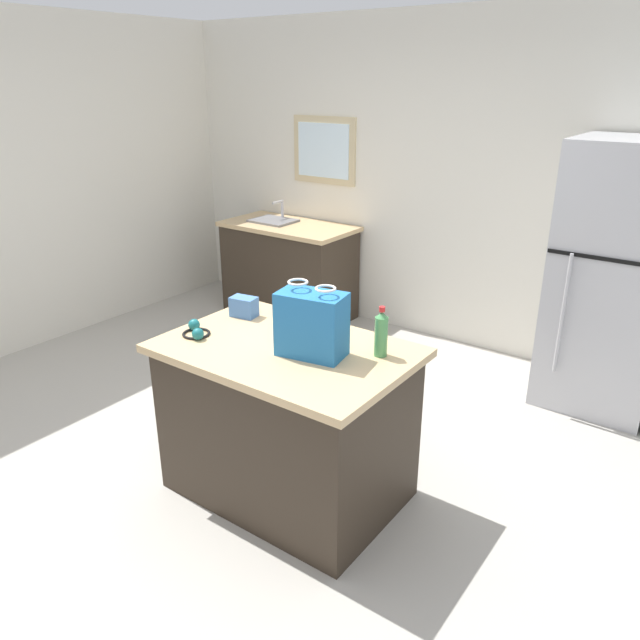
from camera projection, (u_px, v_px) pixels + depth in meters
The scene contains 9 objects.
ground at pixel (265, 465), 3.68m from camera, with size 6.78×6.78×0.00m, color #ADA89E.
back_wall at pixel (454, 185), 5.04m from camera, with size 5.65×0.13×2.68m.
kitchen_island at pixel (287, 421), 3.30m from camera, with size 1.28×0.87×0.88m.
refrigerator at pixel (614, 279), 4.11m from camera, with size 0.73×0.76×1.82m.
sink_counter at pixel (289, 269), 5.87m from camera, with size 1.25×0.65×1.08m.
shopping_bag at pixel (312, 324), 2.99m from camera, with size 0.36×0.24×0.37m.
small_box at pixel (244, 307), 3.52m from camera, with size 0.15×0.09×0.11m, color #4775B7.
bottle at pixel (381, 334), 3.00m from camera, with size 0.07×0.07×0.26m.
ear_defenders at pixel (196, 331), 3.27m from camera, with size 0.21×0.21×0.06m.
Camera 1 is at (2.09, -2.31, 2.17)m, focal length 34.45 mm.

